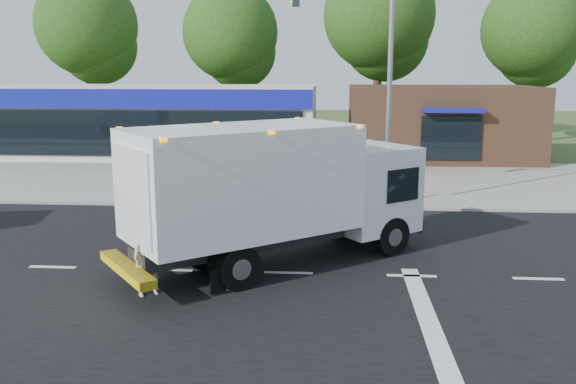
{
  "coord_description": "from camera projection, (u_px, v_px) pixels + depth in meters",
  "views": [
    {
      "loc": [
        1.04,
        -14.25,
        4.96
      ],
      "look_at": [
        -0.14,
        1.7,
        1.7
      ],
      "focal_mm": 38.0,
      "sensor_mm": 36.0,
      "label": 1
    }
  ],
  "objects": [
    {
      "name": "sidewalk",
      "position": [
        304.0,
        200.0,
        23.0
      ],
      "size": [
        60.0,
        2.4,
        0.12
      ],
      "primitive_type": "cube",
      "color": "gray",
      "rests_on": "ground"
    },
    {
      "name": "traffic_signal_pole",
      "position": [
        371.0,
        69.0,
        21.27
      ],
      "size": [
        3.51,
        0.25,
        8.0
      ],
      "color": "gray",
      "rests_on": "ground"
    },
    {
      "name": "background_trees",
      "position": [
        306.0,
        32.0,
        41.1
      ],
      "size": [
        36.77,
        7.39,
        12.1
      ],
      "color": "#332114",
      "rests_on": "ground"
    },
    {
      "name": "road_asphalt",
      "position": [
        288.0,
        273.0,
        14.99
      ],
      "size": [
        60.0,
        14.0,
        0.02
      ],
      "primitive_type": "cube",
      "color": "black",
      "rests_on": "ground"
    },
    {
      "name": "ems_box_truck",
      "position": [
        274.0,
        185.0,
        15.27
      ],
      "size": [
        7.98,
        6.98,
        3.62
      ],
      "rotation": [
        0.0,
        0.0,
        0.66
      ],
      "color": "black",
      "rests_on": "ground"
    },
    {
      "name": "brown_storefront",
      "position": [
        441.0,
        123.0,
        33.62
      ],
      "size": [
        10.0,
        6.7,
        4.0
      ],
      "color": "#382316",
      "rests_on": "ground"
    },
    {
      "name": "retail_strip_mall",
      "position": [
        157.0,
        121.0,
        34.72
      ],
      "size": [
        18.0,
        6.2,
        4.0
      ],
      "color": "beige",
      "rests_on": "ground"
    },
    {
      "name": "lane_markings",
      "position": [
        344.0,
        294.0,
        13.57
      ],
      "size": [
        55.2,
        7.0,
        0.01
      ],
      "color": "silver",
      "rests_on": "road_asphalt"
    },
    {
      "name": "emergency_worker",
      "position": [
        147.0,
        254.0,
        13.39
      ],
      "size": [
        0.79,
        0.74,
        1.93
      ],
      "rotation": [
        0.0,
        0.0,
        0.62
      ],
      "color": "#BFB77F",
      "rests_on": "ground"
    },
    {
      "name": "ground",
      "position": [
        288.0,
        273.0,
        15.0
      ],
      "size": [
        120.0,
        120.0,
        0.0
      ],
      "primitive_type": "plane",
      "color": "#385123",
      "rests_on": "ground"
    },
    {
      "name": "parking_apron",
      "position": [
        310.0,
        175.0,
        28.67
      ],
      "size": [
        60.0,
        9.0,
        0.02
      ],
      "primitive_type": "cube",
      "color": "gray",
      "rests_on": "ground"
    }
  ]
}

